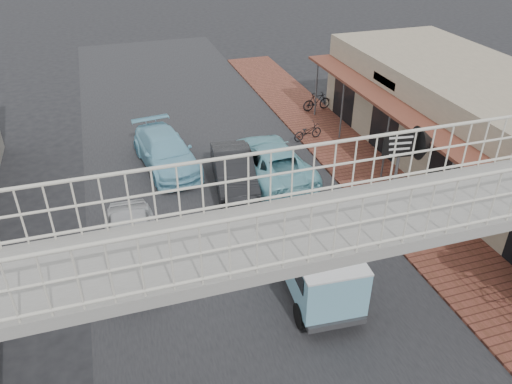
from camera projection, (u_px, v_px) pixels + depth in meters
ground at (262, 291)px, 15.11m from camera, size 120.00×120.00×0.00m
road_strip at (262, 291)px, 15.11m from camera, size 10.00×60.00×0.01m
sidewalk at (398, 204)px, 19.20m from camera, size 3.00×40.00×0.10m
shophouse_row at (489, 132)px, 20.15m from camera, size 7.20×18.00×4.00m
footbridge at (324, 304)px, 10.20m from camera, size 16.40×2.40×6.34m
white_hatchback at (132, 243)px, 15.95m from camera, size 1.88×4.37×1.47m
dark_sedan at (234, 171)px, 20.05m from camera, size 2.10×4.54×1.44m
angkot_curb at (270, 160)px, 20.75m from camera, size 2.82×5.51×1.49m
angkot_far at (166, 151)px, 21.50m from camera, size 2.67×5.23×1.45m
angkot_van at (315, 257)px, 14.53m from camera, size 2.11×4.16×1.98m
motorcycle_near at (308, 132)px, 23.77m from camera, size 1.62×0.85×0.81m
motorcycle_far at (317, 101)px, 26.89m from camera, size 1.67×0.61×0.98m
arrow_sign at (423, 144)px, 17.44m from camera, size 1.99×1.29×3.34m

